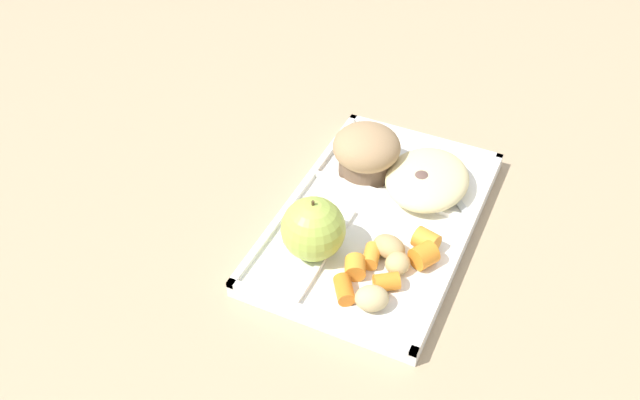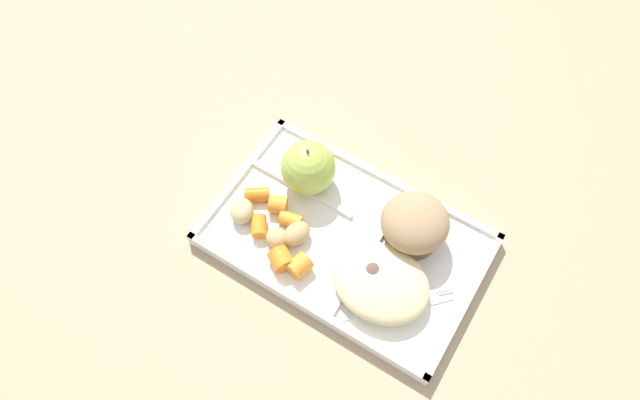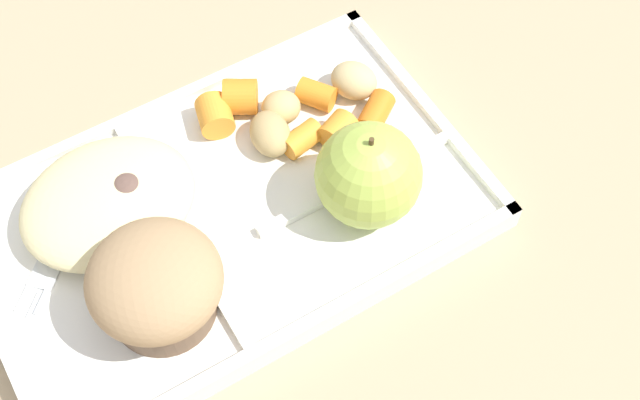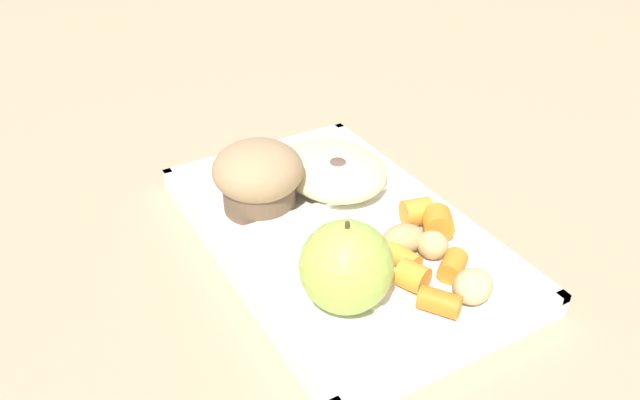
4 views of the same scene
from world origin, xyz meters
name	(u,v)px [view 2 (image 2 of 4)]	position (x,y,z in m)	size (l,w,h in m)	color
ground	(345,243)	(0.00, 0.00, 0.00)	(6.00, 6.00, 0.00)	tan
lunch_tray	(346,240)	(0.00, 0.00, 0.01)	(0.36, 0.22, 0.02)	white
green_apple	(308,168)	(-0.09, 0.05, 0.05)	(0.08, 0.08, 0.08)	#A8C14C
bran_muffin	(414,225)	(0.07, 0.05, 0.05)	(0.09, 0.09, 0.07)	brown
carrot_slice_large	(259,226)	(-0.10, -0.05, 0.03)	(0.02, 0.02, 0.03)	orange
carrot_slice_diagonal	(257,195)	(-0.13, -0.01, 0.03)	(0.02, 0.02, 0.03)	orange
carrot_slice_tilted	(299,266)	(-0.03, -0.07, 0.03)	(0.03, 0.03, 0.03)	orange
carrot_slice_near_corner	(278,205)	(-0.10, -0.01, 0.03)	(0.02, 0.02, 0.02)	orange
carrot_slice_back	(281,259)	(-0.05, -0.08, 0.03)	(0.03, 0.03, 0.03)	orange
carrot_slice_edge	(290,220)	(-0.07, -0.02, 0.03)	(0.02, 0.02, 0.03)	orange
potato_chunk_corner	(242,211)	(-0.14, -0.05, 0.03)	(0.04, 0.03, 0.03)	tan
potato_chunk_golden	(277,237)	(-0.07, -0.05, 0.03)	(0.03, 0.03, 0.02)	tan
potato_chunk_small	(297,234)	(-0.06, -0.03, 0.03)	(0.04, 0.03, 0.03)	tan
egg_noodle_pile	(381,283)	(0.07, -0.04, 0.03)	(0.13, 0.11, 0.04)	beige
meatball_center	(372,275)	(0.06, -0.03, 0.03)	(0.04, 0.04, 0.04)	brown
meatball_side	(383,281)	(0.07, -0.03, 0.03)	(0.03, 0.03, 0.03)	brown
meatball_back	(381,283)	(0.07, -0.04, 0.03)	(0.04, 0.04, 0.04)	brown
meatball_front	(385,265)	(0.07, -0.01, 0.03)	(0.03, 0.03, 0.03)	brown
plastic_fork	(403,304)	(0.11, -0.04, 0.02)	(0.11, 0.11, 0.00)	silver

